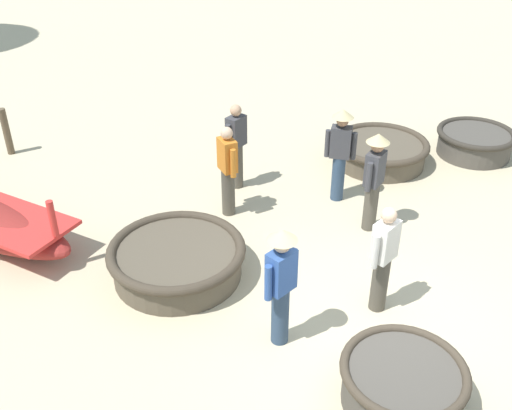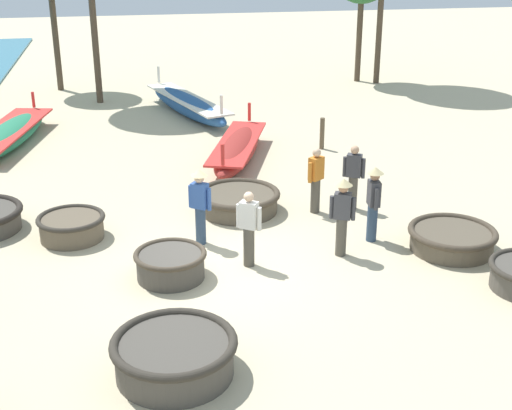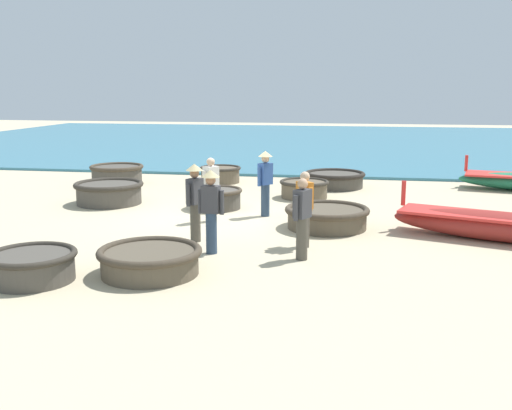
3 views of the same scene
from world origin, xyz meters
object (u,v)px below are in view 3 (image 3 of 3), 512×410
at_px(coracle_beside_post, 32,265).
at_px(fisherman_with_hat, 211,206).
at_px(coracle_far_right, 216,198).
at_px(coracle_nearest, 117,173).
at_px(fisherman_standing_left, 304,207).
at_px(fisherman_by_coracle, 195,197).
at_px(coracle_front_left, 150,260).
at_px(coracle_tilted, 327,216).
at_px(fisherman_crouching, 211,188).
at_px(coracle_far_left, 109,192).
at_px(fisherman_hauling, 265,179).
at_px(fisherman_standing_right, 302,217).
at_px(coracle_front_right, 304,188).
at_px(coracle_upturned, 220,174).
at_px(coracle_center, 335,179).
at_px(long_boat_red_hull, 503,226).

height_order(coracle_beside_post, fisherman_with_hat, fisherman_with_hat).
height_order(coracle_far_right, coracle_nearest, coracle_nearest).
bearing_deg(coracle_nearest, coracle_beside_post, 15.22).
bearing_deg(fisherman_standing_left, fisherman_by_coracle, -91.25).
bearing_deg(fisherman_with_hat, coracle_nearest, -146.04).
height_order(coracle_far_right, fisherman_by_coracle, fisherman_by_coracle).
bearing_deg(coracle_front_left, coracle_tilted, 144.91).
relative_size(coracle_far_right, coracle_beside_post, 0.92).
height_order(fisherman_with_hat, fisherman_crouching, fisherman_with_hat).
xyz_separation_m(fisherman_crouching, fisherman_by_coracle, (1.93, 0.14, 0.12)).
distance_m(coracle_tilted, coracle_nearest, 9.17).
relative_size(coracle_far_left, coracle_front_left, 1.05).
distance_m(fisherman_crouching, fisherman_hauling, 1.47).
distance_m(fisherman_standing_right, fisherman_crouching, 3.84).
bearing_deg(coracle_beside_post, coracle_front_right, 156.05).
xyz_separation_m(coracle_front_left, fisherman_standing_left, (-2.30, 2.49, 0.57)).
height_order(fisherman_crouching, fisherman_hauling, fisherman_hauling).
bearing_deg(fisherman_with_hat, coracle_tilted, 140.39).
relative_size(coracle_front_right, fisherman_with_hat, 0.88).
distance_m(coracle_far_right, coracle_upturned, 4.48).
relative_size(coracle_far_left, coracle_nearest, 1.07).
relative_size(coracle_front_right, coracle_upturned, 1.03).
bearing_deg(coracle_nearest, coracle_far_right, 50.75).
xyz_separation_m(coracle_far_left, coracle_nearest, (-3.43, -1.21, 0.01)).
xyz_separation_m(coracle_beside_post, fisherman_by_coracle, (-3.06, 2.01, 0.68)).
distance_m(coracle_center, coracle_front_left, 10.30).
bearing_deg(long_boat_red_hull, coracle_tilted, -98.19).
relative_size(coracle_front_left, fisherman_hauling, 1.10).
xyz_separation_m(fisherman_standing_right, fisherman_crouching, (-2.91, -2.51, 0.00)).
distance_m(coracle_nearest, fisherman_hauling, 7.26).
distance_m(coracle_front_left, fisherman_by_coracle, 2.46).
xyz_separation_m(coracle_far_left, coracle_front_left, (5.99, 3.38, -0.07)).
bearing_deg(coracle_far_right, coracle_beside_post, -13.76).
distance_m(coracle_far_right, fisherman_standing_right, 5.29).
height_order(fisherman_with_hat, fisherman_hauling, same).
distance_m(coracle_tilted, coracle_far_right, 3.57).
xyz_separation_m(coracle_far_left, fisherman_standing_right, (4.61, 5.92, 0.50)).
relative_size(coracle_front_left, fisherman_standing_right, 1.17).
height_order(coracle_tilted, fisherman_with_hat, fisherman_with_hat).
bearing_deg(coracle_front_right, fisherman_with_hat, -10.92).
bearing_deg(coracle_far_left, coracle_upturned, 152.49).
bearing_deg(fisherman_standing_left, coracle_center, 178.00).
bearing_deg(coracle_upturned, coracle_beside_post, -3.50).
xyz_separation_m(coracle_tilted, coracle_far_right, (-1.79, -3.09, 0.02)).
bearing_deg(coracle_front_left, fisherman_crouching, 179.66).
height_order(coracle_nearest, fisherman_standing_right, fisherman_standing_right).
height_order(coracle_far_right, coracle_beside_post, coracle_far_right).
distance_m(coracle_tilted, coracle_front_left, 4.97).
height_order(coracle_center, coracle_tilted, coracle_center).
bearing_deg(coracle_nearest, fisherman_with_hat, 33.96).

